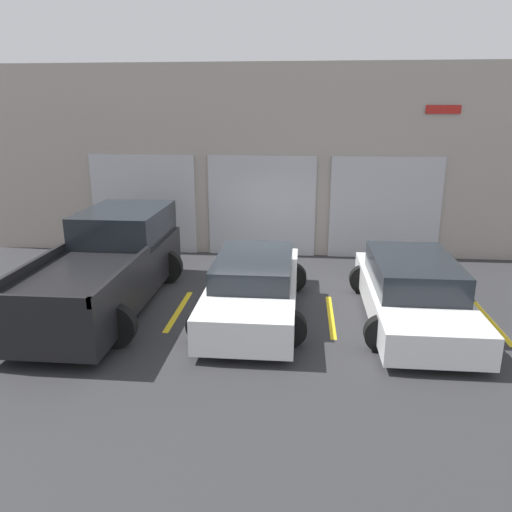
{
  "coord_description": "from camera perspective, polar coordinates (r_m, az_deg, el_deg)",
  "views": [
    {
      "loc": [
        0.93,
        -11.03,
        4.09
      ],
      "look_at": [
        0.0,
        -0.96,
        1.1
      ],
      "focal_mm": 35.0,
      "sensor_mm": 36.0,
      "label": 1
    }
  ],
  "objects": [
    {
      "name": "sedan_side",
      "position": [
        10.46,
        17.42,
        -3.84
      ],
      "size": [
        2.21,
        4.67,
        1.26
      ],
      "color": "white",
      "rests_on": "ground"
    },
    {
      "name": "sedan_white",
      "position": [
        10.25,
        -0.24,
        -3.51
      ],
      "size": [
        2.18,
        4.54,
        1.22
      ],
      "color": "white",
      "rests_on": "ground"
    },
    {
      "name": "shophouse_building",
      "position": [
        14.42,
        1.56,
        10.55
      ],
      "size": [
        16.62,
        0.68,
        5.3
      ],
      "color": "#9E9389",
      "rests_on": "ground"
    },
    {
      "name": "parking_stripe_far_left",
      "position": [
        11.86,
        -23.96,
        -5.16
      ],
      "size": [
        0.12,
        2.2,
        0.01
      ],
      "primitive_type": "cube",
      "color": "gold",
      "rests_on": "ground"
    },
    {
      "name": "parking_stripe_centre",
      "position": [
        10.42,
        8.54,
        -6.8
      ],
      "size": [
        0.12,
        2.2,
        0.01
      ],
      "primitive_type": "cube",
      "color": "gold",
      "rests_on": "ground"
    },
    {
      "name": "parking_stripe_left",
      "position": [
        10.7,
        -8.81,
        -6.17
      ],
      "size": [
        0.12,
        2.2,
        0.01
      ],
      "primitive_type": "cube",
      "color": "gold",
      "rests_on": "ground"
    },
    {
      "name": "ground_plane",
      "position": [
        11.8,
        0.43,
        -3.81
      ],
      "size": [
        28.0,
        28.0,
        0.0
      ],
      "primitive_type": "plane",
      "color": "#2D2D30"
    },
    {
      "name": "pickup_truck",
      "position": [
        11.19,
        -16.52,
        -0.97
      ],
      "size": [
        2.53,
        5.57,
        1.86
      ],
      "color": "black",
      "rests_on": "ground"
    },
    {
      "name": "parking_stripe_right",
      "position": [
        11.09,
        25.3,
        -6.82
      ],
      "size": [
        0.12,
        2.2,
        0.01
      ],
      "primitive_type": "cube",
      "color": "gold",
      "rests_on": "ground"
    }
  ]
}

